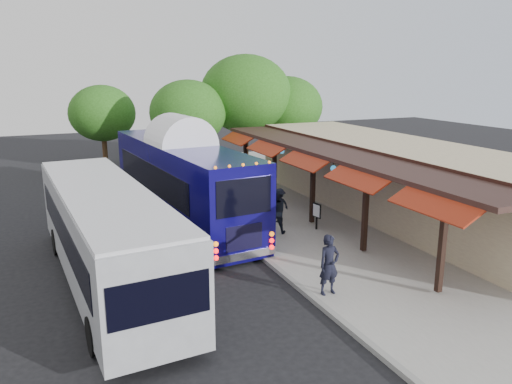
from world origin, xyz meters
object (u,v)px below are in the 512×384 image
city_bus (106,232)px  sign_board (317,212)px  coach_bus (182,178)px  ped_a (329,265)px  ped_c (266,223)px  ped_d (279,205)px  ped_b (275,211)px

city_bus → sign_board: city_bus is taller
coach_bus → ped_a: (2.05, -9.60, -1.04)m
city_bus → sign_board: 9.38m
ped_c → city_bus: bearing=-36.5°
ped_d → sign_board: size_ratio=1.34×
sign_board → ped_c: bearing=-167.5°
ped_c → ped_d: (1.94, 2.77, -0.17)m
ped_a → ped_d: bearing=73.6°
coach_bus → ped_a: coach_bus is taller
coach_bus → sign_board: coach_bus is taller
sign_board → city_bus: bearing=-176.2°
ped_d → ped_b: bearing=45.4°
ped_c → ped_d: bearing=-168.7°
ped_d → ped_c: bearing=42.8°
coach_bus → ped_b: (3.10, -3.51, -1.04)m
city_bus → ped_d: bearing=19.5°
ped_c → sign_board: bearing=156.6°
ped_b → coach_bus: bearing=-26.2°
coach_bus → sign_board: size_ratio=10.77×
ped_c → ped_a: bearing=46.4°
ped_a → ped_c: ped_a is taller
coach_bus → city_bus: 7.02m
ped_b → ped_a: bearing=102.6°
coach_bus → ped_b: bearing=-53.9°
coach_bus → ped_b: size_ratio=6.62×
ped_d → ped_a: bearing=63.3°
sign_board → ped_b: bearing=164.0°
ped_c → sign_board: 3.15m
ped_c → ped_d: ped_c is taller
coach_bus → ped_d: size_ratio=8.06×
ped_a → sign_board: 6.52m
sign_board → coach_bus: bearing=135.2°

